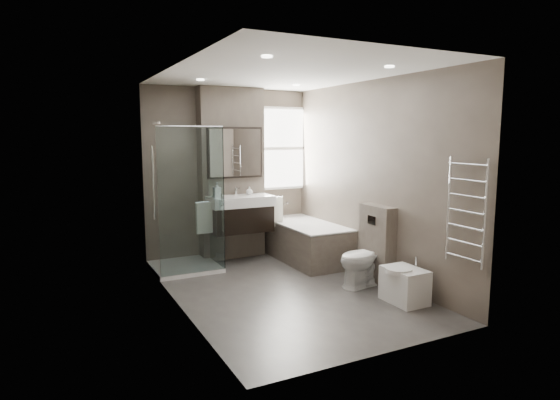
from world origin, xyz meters
TOP-DOWN VIEW (x-y plane):
  - room at (0.00, 0.00)m, footprint 2.70×3.90m
  - vanity_pier at (0.00, 1.77)m, footprint 1.00×0.25m
  - vanity at (0.00, 1.43)m, footprint 0.95×0.47m
  - mirror_cabinet at (0.00, 1.61)m, footprint 0.86×0.08m
  - towel_left at (-0.56, 1.40)m, footprint 0.24×0.06m
  - towel_right at (0.56, 1.40)m, footprint 0.24×0.06m
  - shower_enclosure at (-0.75, 1.35)m, footprint 0.90×0.90m
  - bathtub at (0.92, 1.10)m, footprint 0.75×1.60m
  - window at (0.90, 1.88)m, footprint 0.98×0.06m
  - toilet at (0.97, -0.30)m, footprint 0.77×0.52m
  - cistern_box at (1.21, -0.25)m, footprint 0.19×0.55m
  - bidet at (1.01, -1.00)m, footprint 0.42×0.49m
  - towel_radiator at (1.25, -1.60)m, footprint 0.03×0.49m
  - soap_bottle_a at (-0.35, 1.43)m, footprint 0.10×0.10m
  - soap_bottle_b at (0.18, 1.50)m, footprint 0.10×0.10m

SIDE VIEW (x-z plane):
  - bidet at x=1.01m, z-range -0.05..0.47m
  - bathtub at x=0.92m, z-range 0.03..0.60m
  - toilet at x=0.97m, z-range 0.00..0.72m
  - shower_enclosure at x=-0.75m, z-range -0.51..1.49m
  - cistern_box at x=1.21m, z-range 0.00..1.00m
  - towel_left at x=-0.56m, z-range 0.50..0.94m
  - towel_right at x=0.56m, z-range 0.50..0.94m
  - vanity at x=0.00m, z-range 0.41..1.07m
  - soap_bottle_b at x=0.18m, z-range 1.00..1.13m
  - soap_bottle_a at x=-0.35m, z-range 1.00..1.22m
  - towel_radiator at x=1.25m, z-range 0.57..1.67m
  - room at x=0.00m, z-range -0.05..2.65m
  - vanity_pier at x=0.00m, z-range 0.00..2.60m
  - mirror_cabinet at x=0.00m, z-range 1.25..2.01m
  - window at x=0.90m, z-range 1.01..2.34m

